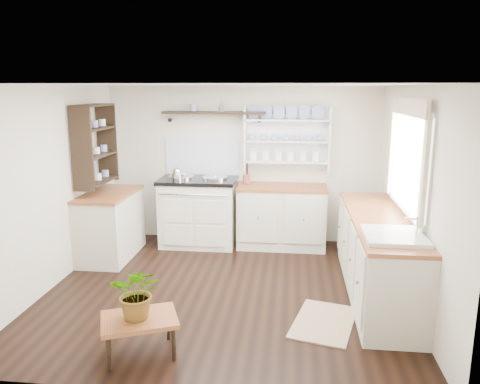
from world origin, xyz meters
TOP-DOWN VIEW (x-y plane):
  - floor at (0.00, 0.00)m, footprint 4.00×3.80m
  - wall_back at (0.00, 1.90)m, footprint 4.00×0.02m
  - wall_right at (2.00, 0.00)m, footprint 0.02×3.80m
  - wall_left at (-2.00, 0.00)m, footprint 0.02×3.80m
  - ceiling at (0.00, 0.00)m, footprint 4.00×3.80m
  - window at (1.95, 0.15)m, footprint 0.08×1.55m
  - aga_cooker at (-0.61, 1.57)m, footprint 1.11×0.77m
  - back_cabinets at (0.60, 1.60)m, footprint 1.27×0.63m
  - right_cabinets at (1.70, 0.10)m, footprint 0.62×2.43m
  - belfast_sink at (1.70, -0.65)m, footprint 0.55×0.60m
  - left_cabinets at (-1.70, 0.90)m, footprint 0.62×1.13m
  - plate_rack at (0.65, 1.86)m, footprint 1.20×0.22m
  - high_shelf at (-0.40, 1.78)m, footprint 1.50×0.29m
  - left_shelving at (-1.84, 0.90)m, footprint 0.28×0.80m
  - kettle at (-0.89, 1.45)m, footprint 0.19×0.19m
  - utensil_crock at (0.08, 1.68)m, footprint 0.11×0.11m
  - center_table at (-0.54, -1.40)m, footprint 0.76×0.66m
  - potted_plant at (-0.54, -1.40)m, footprint 0.44×0.39m
  - floor_rug at (1.09, -0.66)m, footprint 0.74×0.96m

SIDE VIEW (x-z plane):
  - floor at x=0.00m, z-range -0.01..0.01m
  - floor_rug at x=1.09m, z-range 0.00..0.02m
  - center_table at x=-0.54m, z-range 0.13..0.47m
  - right_cabinets at x=1.70m, z-range 0.01..0.91m
  - left_cabinets at x=-1.70m, z-range 0.01..0.91m
  - back_cabinets at x=0.60m, z-range 0.01..0.91m
  - aga_cooker at x=-0.61m, z-range -0.01..1.01m
  - potted_plant at x=-0.54m, z-range 0.34..0.81m
  - belfast_sink at x=1.70m, z-range 0.58..1.03m
  - utensil_crock at x=0.08m, z-range 0.91..1.04m
  - kettle at x=-0.89m, z-range 0.93..1.16m
  - wall_back at x=0.00m, z-range 0.00..2.30m
  - wall_right at x=2.00m, z-range 0.00..2.30m
  - wall_left at x=-2.00m, z-range 0.00..2.30m
  - left_shelving at x=-1.84m, z-range 1.02..2.08m
  - plate_rack at x=0.65m, z-range 1.11..2.01m
  - window at x=1.95m, z-range 0.95..2.17m
  - high_shelf at x=-0.40m, z-range 1.83..1.99m
  - ceiling at x=0.00m, z-range 2.29..2.30m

